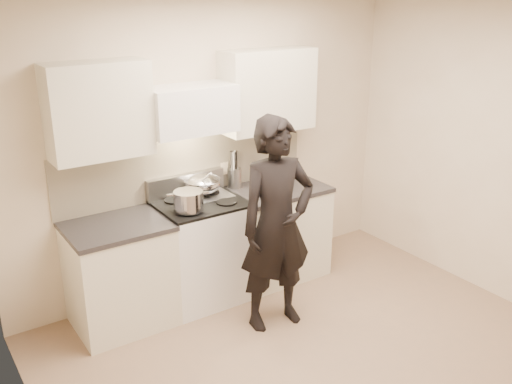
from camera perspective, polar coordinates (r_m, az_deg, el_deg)
ground_plane at (r=4.62m, az=7.14°, el=-16.67°), size 4.00×4.00×0.00m
room_shell at (r=4.12m, az=4.12°, el=3.79°), size 4.04×3.54×2.70m
stove at (r=5.23m, az=-5.42°, el=-5.81°), size 0.76×0.65×0.96m
counter_right at (r=5.64m, az=2.02°, el=-3.92°), size 0.92×0.67×0.92m
counter_left at (r=4.96m, az=-13.42°, el=-8.00°), size 0.82×0.67×0.92m
wok at (r=5.18m, az=-5.37°, el=0.81°), size 0.34×0.42×0.28m
stock_pot at (r=4.81m, az=-6.76°, el=-0.87°), size 0.34×0.33×0.17m
utensil_crock at (r=5.43m, az=-2.18°, el=1.58°), size 0.13×0.13×0.36m
spice_jar at (r=5.46m, az=-0.17°, el=1.01°), size 0.04×0.04×0.09m
oil_glass at (r=5.67m, az=2.78°, el=1.97°), size 0.08×0.08×0.14m
person at (r=4.65m, az=2.10°, el=-3.31°), size 0.70×0.50×1.81m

